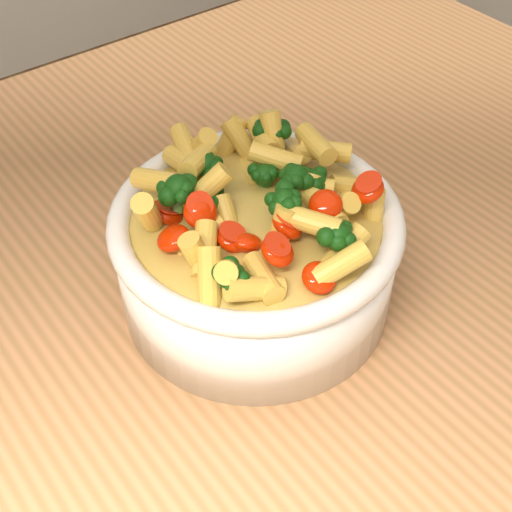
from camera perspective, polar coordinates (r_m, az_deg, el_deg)
table at (r=0.71m, az=-5.26°, el=-6.93°), size 1.20×0.80×0.90m
serving_bowl at (r=0.57m, az=0.00°, el=0.09°), size 0.23×0.23×0.10m
pasta_salad at (r=0.53m, az=0.00°, el=4.79°), size 0.18×0.18×0.04m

